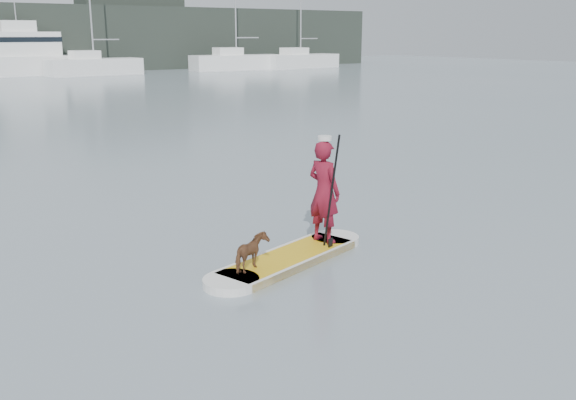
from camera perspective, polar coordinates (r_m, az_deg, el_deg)
ground at (r=12.42m, az=-0.31°, el=-1.44°), size 140.00×140.00×0.00m
paddleboard at (r=9.92m, az=0.00°, el=-5.26°), size 3.20×1.49×0.12m
paddler at (r=10.35m, az=3.22°, el=0.75°), size 0.51×0.68×1.67m
white_cap at (r=10.18m, az=3.29°, el=5.51°), size 0.22×0.22×0.07m
dog at (r=9.23m, az=-3.28°, el=-4.71°), size 0.68×0.54×0.53m
paddle at (r=10.11m, az=3.86°, el=-0.53°), size 0.12×0.30×2.00m
sailboat_e at (r=58.17m, az=-16.89°, el=11.38°), size 8.01×3.03×11.42m
sailboat_f at (r=64.12m, az=-4.66°, el=12.26°), size 9.16×3.34×13.45m
motor_yacht_a at (r=59.70m, az=-21.76°, el=11.87°), size 9.96×3.31×5.93m
shore_building_east at (r=68.50m, az=-13.74°, el=14.64°), size 10.00×4.00×8.00m
sailboat_g at (r=67.43m, az=1.08°, el=12.35°), size 9.02×3.69×12.97m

